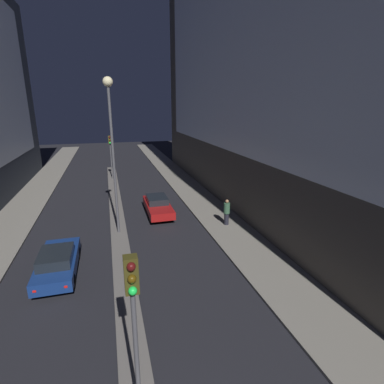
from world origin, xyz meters
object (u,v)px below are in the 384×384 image
(traffic_light_near, at_px, (133,307))
(street_lamp, at_px, (111,128))
(car_left_lane, at_px, (58,262))
(pedestrian_on_right_sidewalk, at_px, (227,212))
(car_right_lane, at_px, (158,205))
(traffic_light_mid, at_px, (110,148))

(traffic_light_near, height_order, street_lamp, street_lamp)
(car_left_lane, distance_m, pedestrian_on_right_sidewalk, 10.90)
(car_left_lane, bearing_deg, traffic_light_near, -69.79)
(car_right_lane, bearing_deg, traffic_light_mid, 104.25)
(traffic_light_near, distance_m, car_right_lane, 16.10)
(car_left_lane, bearing_deg, pedestrian_on_right_sidewalk, 18.93)
(street_lamp, relative_size, car_left_lane, 2.07)
(street_lamp, height_order, car_right_lane, street_lamp)
(traffic_light_near, relative_size, traffic_light_mid, 1.00)
(traffic_light_near, xyz_separation_m, pedestrian_on_right_sidewalk, (7.23, 11.88, -2.56))
(street_lamp, distance_m, car_left_lane, 7.96)
(traffic_light_near, relative_size, car_right_lane, 1.01)
(traffic_light_mid, distance_m, street_lamp, 15.44)
(street_lamp, distance_m, car_right_lane, 7.44)
(pedestrian_on_right_sidewalk, bearing_deg, car_left_lane, -161.07)
(street_lamp, xyz_separation_m, car_right_lane, (3.07, 3.02, -6.06))
(traffic_light_mid, relative_size, car_right_lane, 1.01)
(car_right_lane, bearing_deg, traffic_light_near, -101.19)
(car_left_lane, distance_m, car_right_lane, 9.46)
(street_lamp, height_order, pedestrian_on_right_sidewalk, street_lamp)
(traffic_light_near, relative_size, car_left_lane, 1.04)
(pedestrian_on_right_sidewalk, bearing_deg, traffic_light_mid, 114.66)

